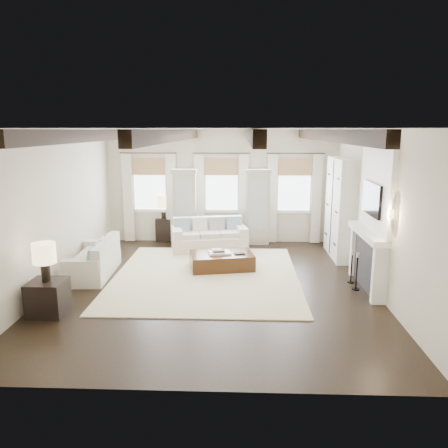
{
  "coord_description": "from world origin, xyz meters",
  "views": [
    {
      "loc": [
        0.55,
        -8.59,
        3.18
      ],
      "look_at": [
        0.18,
        0.79,
        1.15
      ],
      "focal_mm": 35.0,
      "sensor_mm": 36.0,
      "label": 1
    }
  ],
  "objects_px": {
    "sofa_left": "(95,261)",
    "sofa_back": "(209,237)",
    "side_table_front": "(48,298)",
    "ottoman": "(222,261)",
    "side_table_back": "(164,229)"
  },
  "relations": [
    {
      "from": "sofa_left",
      "to": "sofa_back",
      "type": "bearing_deg",
      "value": 42.99
    },
    {
      "from": "sofa_left",
      "to": "side_table_back",
      "type": "xyz_separation_m",
      "value": [
        1.0,
        3.17,
        0.01
      ]
    },
    {
      "from": "sofa_left",
      "to": "side_table_back",
      "type": "relative_size",
      "value": 2.86
    },
    {
      "from": "side_table_back",
      "to": "sofa_back",
      "type": "bearing_deg",
      "value": -34.23
    },
    {
      "from": "sofa_left",
      "to": "ottoman",
      "type": "bearing_deg",
      "value": 10.7
    },
    {
      "from": "sofa_back",
      "to": "sofa_left",
      "type": "bearing_deg",
      "value": -137.01
    },
    {
      "from": "side_table_back",
      "to": "sofa_left",
      "type": "bearing_deg",
      "value": -107.57
    },
    {
      "from": "side_table_front",
      "to": "side_table_back",
      "type": "xyz_separation_m",
      "value": [
        1.13,
        5.31,
        0.03
      ]
    },
    {
      "from": "side_table_front",
      "to": "side_table_back",
      "type": "height_order",
      "value": "side_table_back"
    },
    {
      "from": "sofa_back",
      "to": "ottoman",
      "type": "xyz_separation_m",
      "value": [
        0.42,
        -1.69,
        -0.15
      ]
    },
    {
      "from": "sofa_back",
      "to": "side_table_back",
      "type": "height_order",
      "value": "sofa_back"
    },
    {
      "from": "sofa_back",
      "to": "ottoman",
      "type": "height_order",
      "value": "sofa_back"
    },
    {
      "from": "sofa_left",
      "to": "side_table_front",
      "type": "distance_m",
      "value": 2.15
    },
    {
      "from": "ottoman",
      "to": "side_table_front",
      "type": "relative_size",
      "value": 2.36
    },
    {
      "from": "sofa_left",
      "to": "ottoman",
      "type": "distance_m",
      "value": 2.86
    }
  ]
}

